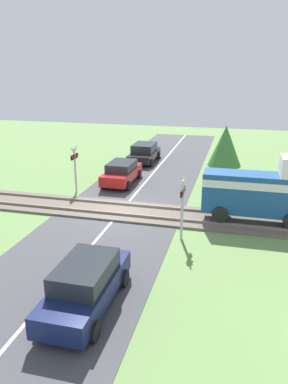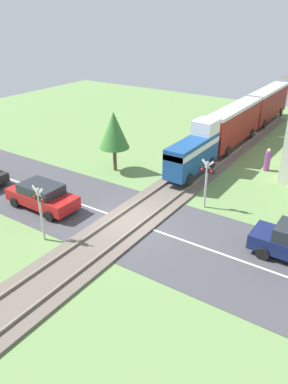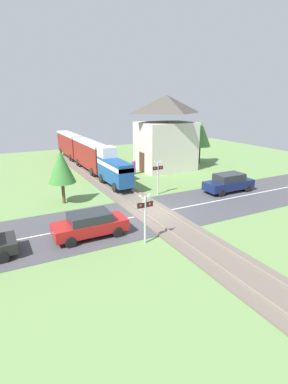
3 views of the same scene
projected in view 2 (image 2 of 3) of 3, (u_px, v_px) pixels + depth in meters
name	position (u px, v px, depth m)	size (l,w,h in m)	color
ground_plane	(130.00, 222.00, 19.25)	(60.00, 60.00, 0.00)	#66894C
road_surface	(130.00, 222.00, 19.25)	(48.00, 6.40, 0.02)	#424247
track_bed	(130.00, 221.00, 19.22)	(2.80, 48.00, 0.24)	#665B51
train	(242.00, 119.00, 29.76)	(1.58, 21.72, 3.18)	navy
car_near_crossing	(42.00, 196.00, 20.26)	(4.14, 1.83, 1.44)	#A81919
crossing_signal_west_approach	(40.00, 206.00, 17.01)	(0.90, 0.18, 2.81)	#B7B7B7
crossing_signal_east_approach	(206.00, 177.00, 19.89)	(0.90, 0.18, 2.81)	#B7B7B7
pedestrian_by_station	(267.00, 161.00, 25.01)	(0.38, 0.38, 1.55)	#7F3D84
tree_roadside_hedge	(114.00, 130.00, 24.14)	(1.99, 1.99, 4.00)	brown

